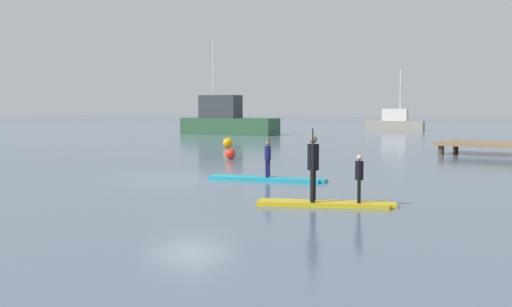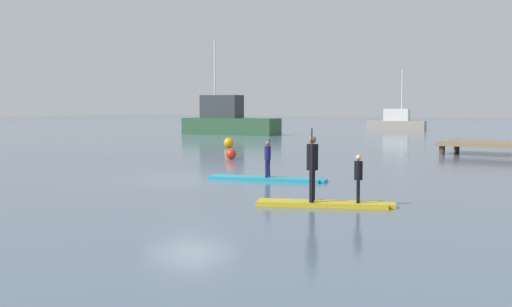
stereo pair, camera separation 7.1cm
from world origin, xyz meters
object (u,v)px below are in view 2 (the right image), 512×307
Objects in this scene: mooring_buoy_mid at (231,154)px; mooring_buoy_near at (229,143)px; paddler_adult at (312,164)px; paddler_child_front at (358,176)px; paddler_child_solo at (268,157)px; paddleboard_far at (325,204)px; fishing_boat_white_large at (228,121)px; fishing_boat_green_midground at (396,122)px; paddleboard_near at (267,179)px.

mooring_buoy_near is at bearing 126.79° from mooring_buoy_mid.
paddler_child_front is at bearing 24.89° from paddler_adult.
paddler_child_solo is 5.32m from paddleboard_far.
paddler_child_front reaches higher than mooring_buoy_mid.
mooring_buoy_near is at bearing -53.84° from fishing_boat_white_large.
mooring_buoy_mid is (4.67, -6.24, -0.05)m from mooring_buoy_near.
mooring_buoy_near is (1.56, -29.82, -0.53)m from fishing_boat_green_midground.
mooring_buoy_near is 1.21× the size of mooring_buoy_mid.
paddleboard_far is 0.38× the size of fishing_boat_white_large.
paddleboard_far is 2.86× the size of paddler_child_front.
paddleboard_near is at bearing -46.19° from mooring_buoy_mid.
mooring_buoy_mid is (14.63, -19.88, -0.91)m from fishing_boat_white_large.
mooring_buoy_mid is at bearing -80.20° from fishing_boat_green_midground.
mooring_buoy_near reaches higher than paddleboard_near.
fishing_boat_green_midground is (-11.90, 41.97, 0.77)m from paddleboard_near.
paddleboard_far is 0.54× the size of fishing_boat_green_midground.
fishing_boat_green_midground is at bearing 108.76° from paddler_adult.
paddleboard_near is at bearing 134.38° from paddler_adult.
fishing_boat_green_midground is (8.40, 16.19, -0.33)m from fishing_boat_white_large.
mooring_buoy_mid is (-10.25, 9.15, -0.48)m from paddler_child_front.
paddler_child_front is (0.97, 0.45, -0.26)m from paddler_adult.
paddler_child_front is 2.34× the size of mooring_buoy_mid.
paddleboard_far is at bearing -50.50° from fishing_boat_white_large.
mooring_buoy_near is at bearing 134.10° from paddler_child_front.
mooring_buoy_mid is (-5.67, 5.91, 0.19)m from paddleboard_near.
paddler_child_solo is 5.17m from paddler_adult.
fishing_boat_green_midground is at bearing 99.80° from mooring_buoy_mid.
paddleboard_near is 7.98× the size of mooring_buoy_mid.
fishing_boat_green_midground reaches higher than paddler_child_solo.
paddler_child_front is at bearing -35.49° from paddler_child_solo.
fishing_boat_green_midground is 29.87m from mooring_buoy_near.
paddleboard_near is 0.69m from paddler_child_solo.
fishing_boat_green_midground reaches higher than paddler_adult.
mooring_buoy_near is (-14.92, 15.39, -0.43)m from paddler_child_front.
fishing_boat_white_large is at bearing -117.43° from fishing_boat_green_midground.
mooring_buoy_near reaches higher than mooring_buoy_mid.
paddleboard_far is 1.02m from paddler_child_front.
fishing_boat_white_large reaches higher than fishing_boat_green_midground.
paddler_child_front is at bearing 24.74° from paddleboard_far.
paddler_adult is 48.23m from fishing_boat_green_midground.
paddler_child_solo is at bearing -51.75° from fishing_boat_white_large.
fishing_boat_green_midground is at bearing 105.82° from paddleboard_near.
fishing_boat_white_large is at bearing 128.22° from paddleboard_near.
paddler_child_solo is 0.20× the size of fishing_boat_green_midground.
fishing_boat_white_large is 14.58× the size of mooring_buoy_near.
fishing_boat_green_midground is (-15.51, 45.67, -0.17)m from paddler_adult.
paddler_adult is 1.55× the size of paddler_child_front.
paddler_adult is (3.60, -3.71, 0.25)m from paddler_child_solo.
paddleboard_near is 5.27m from paddleboard_far.
paddleboard_near is at bearing -127.87° from paddler_child_solo.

